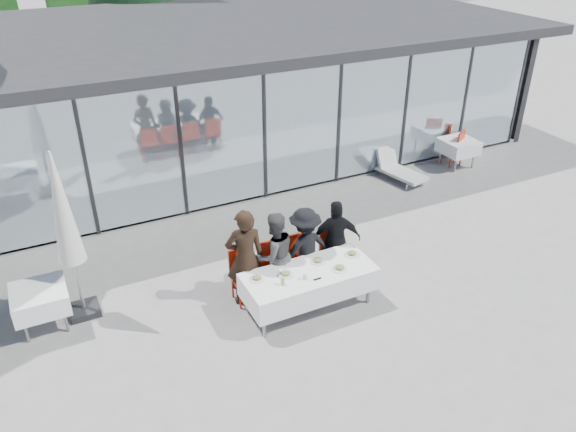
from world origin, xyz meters
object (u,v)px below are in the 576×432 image
at_px(plate_c, 318,261).
at_px(juice_bottle, 283,281).
at_px(diner_b, 274,255).
at_px(plate_extra, 340,268).
at_px(market_umbrella, 64,218).
at_px(folded_eyeglasses, 317,279).
at_px(lounger, 397,168).
at_px(diner_c, 305,248).
at_px(spare_chair_a, 454,139).
at_px(spare_chair_b, 456,146).
at_px(spare_table_left, 40,299).
at_px(diner_a, 245,258).
at_px(spare_table_right, 458,146).
at_px(plate_a, 257,278).
at_px(diner_d, 336,240).
at_px(plate_b, 286,274).
at_px(diner_chair_d, 332,248).
at_px(diner_chair_b, 272,265).
at_px(plate_d, 352,254).
at_px(dining_table, 309,282).
at_px(diner_chair_a, 243,272).
at_px(diner_chair_c, 302,256).

xyz_separation_m(plate_c, juice_bottle, (-0.83, -0.33, 0.04)).
distance_m(diner_b, plate_extra, 1.17).
height_order(diner_b, market_umbrella, market_umbrella).
bearing_deg(folded_eyeglasses, lounger, 41.01).
bearing_deg(market_umbrella, diner_c, -13.73).
xyz_separation_m(juice_bottle, spare_chair_a, (7.19, 4.19, -0.28)).
height_order(juice_bottle, lounger, juice_bottle).
distance_m(plate_c, spare_chair_b, 7.00).
relative_size(plate_c, juice_bottle, 1.96).
xyz_separation_m(spare_table_left, lounger, (8.66, 2.16, -0.30)).
distance_m(spare_table_left, spare_chair_b, 10.73).
height_order(diner_c, plate_c, diner_c).
bearing_deg(spare_table_left, diner_c, -11.00).
bearing_deg(spare_chair_b, spare_table_left, -168.49).
bearing_deg(diner_a, spare_table_right, -146.67).
distance_m(spare_table_left, spare_chair_a, 11.08).
height_order(plate_a, spare_table_right, plate_a).
xyz_separation_m(plate_a, plate_extra, (1.38, -0.35, 0.00)).
bearing_deg(diner_d, plate_b, 42.53).
xyz_separation_m(plate_extra, juice_bottle, (-1.06, 0.03, 0.04)).
xyz_separation_m(diner_a, diner_c, (1.15, -0.00, -0.13)).
relative_size(diner_c, diner_chair_d, 1.61).
bearing_deg(plate_a, spare_chair_b, 25.48).
height_order(diner_chair_b, plate_d, diner_chair_b).
xyz_separation_m(plate_b, plate_extra, (0.89, -0.25, 0.00)).
bearing_deg(folded_eyeglasses, spare_chair_a, 33.05).
bearing_deg(spare_table_right, spare_chair_a, 61.52).
bearing_deg(plate_extra, diner_chair_d, 66.36).
xyz_separation_m(dining_table, diner_chair_a, (-0.90, 0.75, -0.00)).
xyz_separation_m(diner_chair_c, plate_extra, (0.25, -0.92, 0.24)).
bearing_deg(plate_c, diner_chair_d, 41.53).
bearing_deg(diner_a, plate_a, 103.65).
distance_m(diner_a, diner_chair_b, 0.67).
relative_size(plate_b, market_umbrella, 0.09).
xyz_separation_m(diner_a, diner_chair_a, (-0.00, 0.11, -0.38)).
xyz_separation_m(diner_a, spare_chair_b, (7.25, 3.00, -0.38)).
bearing_deg(plate_c, folded_eyeglasses, -119.53).
bearing_deg(diner_c, diner_chair_b, -16.48).
bearing_deg(diner_chair_a, plate_a, -88.21).
distance_m(dining_table, plate_a, 0.93).
relative_size(diner_b, plate_d, 5.99).
relative_size(diner_a, plate_c, 6.76).
height_order(plate_a, plate_d, same).
bearing_deg(diner_b, spare_table_right, -161.40).
bearing_deg(plate_extra, juice_bottle, 178.55).
relative_size(diner_d, diner_chair_d, 1.60).
bearing_deg(juice_bottle, diner_c, 43.76).
height_order(diner_chair_c, spare_table_left, diner_chair_c).
height_order(plate_a, lounger, plate_a).
bearing_deg(spare_chair_a, spare_table_left, -166.68).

